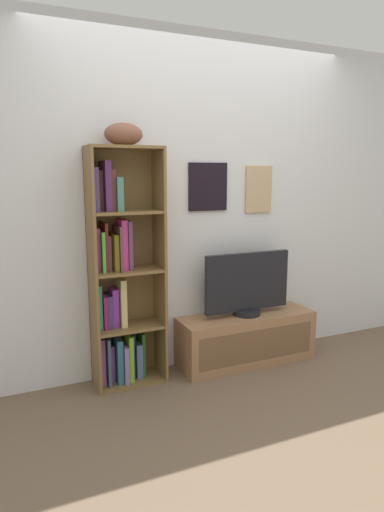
% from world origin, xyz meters
% --- Properties ---
extents(ground, '(5.20, 5.20, 0.04)m').
position_xyz_m(ground, '(0.00, 0.00, -0.02)').
color(ground, brown).
extents(back_wall, '(4.80, 0.08, 2.57)m').
position_xyz_m(back_wall, '(0.00, 1.13, 1.28)').
color(back_wall, silver).
rests_on(back_wall, ground).
extents(bookshelf, '(0.51, 0.27, 1.71)m').
position_xyz_m(bookshelf, '(-0.68, 1.00, 0.78)').
color(bookshelf, brown).
rests_on(bookshelf, ground).
extents(football, '(0.27, 0.16, 0.15)m').
position_xyz_m(football, '(-0.63, 0.96, 1.78)').
color(football, brown).
rests_on(football, bookshelf).
extents(tv_stand, '(1.13, 0.35, 0.40)m').
position_xyz_m(tv_stand, '(0.34, 0.92, 0.20)').
color(tv_stand, '#976A47').
rests_on(tv_stand, ground).
extents(television, '(0.73, 0.22, 0.50)m').
position_xyz_m(television, '(0.34, 0.92, 0.65)').
color(television, black).
rests_on(television, tv_stand).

